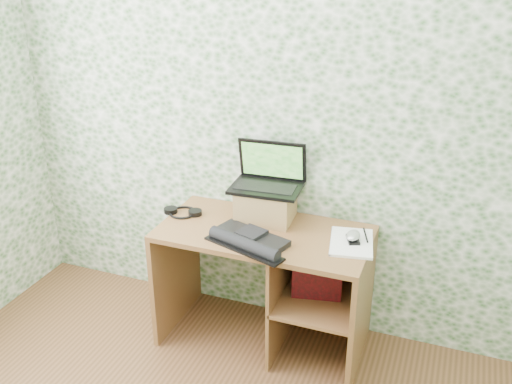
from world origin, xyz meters
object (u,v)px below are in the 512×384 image
at_px(laptop, 268,177).
at_px(desk, 278,272).
at_px(riser, 266,205).
at_px(keyboard, 248,240).
at_px(notepad, 352,243).

bearing_deg(laptop, desk, -56.17).
relative_size(riser, keyboard, 0.65).
distance_m(laptop, keyboard, 0.43).
height_order(laptop, keyboard, laptop).
bearing_deg(notepad, laptop, 152.94).
distance_m(riser, notepad, 0.56).
bearing_deg(notepad, keyboard, -169.68).
distance_m(riser, keyboard, 0.32).
bearing_deg(laptop, notepad, -20.06).
height_order(laptop, notepad, laptop).
xyz_separation_m(laptop, keyboard, (0.01, -0.36, -0.23)).
height_order(keyboard, notepad, keyboard).
height_order(riser, laptop, laptop).
xyz_separation_m(riser, keyboard, (0.01, -0.32, -0.07)).
xyz_separation_m(riser, laptop, (0.00, 0.04, 0.16)).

